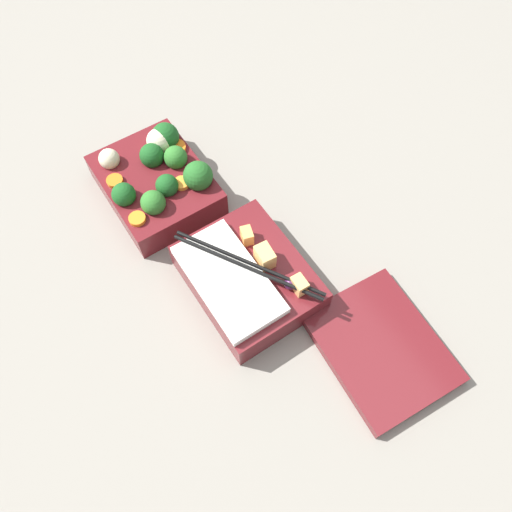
# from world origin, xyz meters

# --- Properties ---
(ground_plane) EXTENTS (3.00, 3.00, 0.00)m
(ground_plane) POSITION_xyz_m (0.00, 0.00, 0.00)
(ground_plane) COLOR gray
(bento_tray_vegetable) EXTENTS (0.18, 0.14, 0.08)m
(bento_tray_vegetable) POSITION_xyz_m (-0.10, -0.01, 0.03)
(bento_tray_vegetable) COLOR maroon
(bento_tray_vegetable) RESTS_ON ground_plane
(bento_tray_rice) EXTENTS (0.19, 0.14, 0.07)m
(bento_tray_rice) POSITION_xyz_m (0.10, 0.01, 0.03)
(bento_tray_rice) COLOR maroon
(bento_tray_rice) RESTS_ON ground_plane
(bento_lid) EXTENTS (0.19, 0.15, 0.02)m
(bento_lid) POSITION_xyz_m (0.27, 0.11, 0.01)
(bento_lid) COLOR maroon
(bento_lid) RESTS_ON ground_plane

